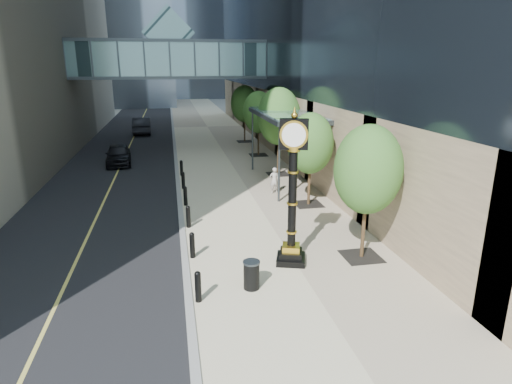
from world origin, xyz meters
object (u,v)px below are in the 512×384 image
car_far (142,125)px  trash_bin (251,276)px  street_clock (292,201)px  pedestrian (274,180)px  car_near (118,154)px

car_far → trash_bin: bearing=97.0°
street_clock → trash_bin: size_ratio=6.11×
trash_bin → car_far: (-5.31, 34.95, 0.36)m
pedestrian → trash_bin: bearing=71.3°
street_clock → car_near: 20.07m
street_clock → pedestrian: bearing=98.1°
car_near → car_far: car_far is taller
street_clock → trash_bin: (-1.79, -1.62, -1.93)m
pedestrian → car_far: size_ratio=0.29×
trash_bin → pedestrian: bearing=72.5°
pedestrian → car_near: (-9.46, 9.57, -0.05)m
pedestrian → car_near: pedestrian is taller
street_clock → pedestrian: street_clock is taller
street_clock → car_near: size_ratio=1.28×
car_far → pedestrian: bearing=107.6°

